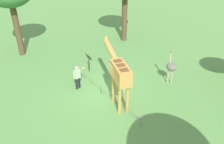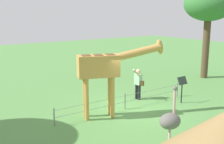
{
  "view_description": "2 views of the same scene",
  "coord_description": "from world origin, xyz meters",
  "px_view_note": "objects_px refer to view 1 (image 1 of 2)",
  "views": [
    {
      "loc": [
        -9.88,
        6.83,
        8.78
      ],
      "look_at": [
        -0.45,
        -0.27,
        1.66
      ],
      "focal_mm": 38.63,
      "sensor_mm": 36.0,
      "label": 1
    },
    {
      "loc": [
        -7.59,
        -9.67,
        4.41
      ],
      "look_at": [
        -0.36,
        0.7,
        1.7
      ],
      "focal_mm": 45.15,
      "sensor_mm": 36.0,
      "label": 2
    }
  ],
  "objects_px": {
    "ostrich": "(171,67)",
    "info_sign": "(89,59)",
    "giraffe": "(119,72)",
    "visitor": "(78,76)"
  },
  "relations": [
    {
      "from": "ostrich",
      "to": "visitor",
      "type": "bearing_deg",
      "value": 59.23
    },
    {
      "from": "visitor",
      "to": "giraffe",
      "type": "bearing_deg",
      "value": -158.18
    },
    {
      "from": "giraffe",
      "to": "ostrich",
      "type": "bearing_deg",
      "value": -94.74
    },
    {
      "from": "ostrich",
      "to": "info_sign",
      "type": "relative_size",
      "value": 1.7
    },
    {
      "from": "visitor",
      "to": "info_sign",
      "type": "height_order",
      "value": "visitor"
    },
    {
      "from": "giraffe",
      "to": "info_sign",
      "type": "height_order",
      "value": "giraffe"
    },
    {
      "from": "giraffe",
      "to": "ostrich",
      "type": "xyz_separation_m",
      "value": [
        -0.33,
        -4.0,
        -0.95
      ]
    },
    {
      "from": "giraffe",
      "to": "info_sign",
      "type": "relative_size",
      "value": 2.82
    },
    {
      "from": "visitor",
      "to": "ostrich",
      "type": "distance_m",
      "value": 5.92
    },
    {
      "from": "giraffe",
      "to": "visitor",
      "type": "xyz_separation_m",
      "value": [
        2.69,
        1.08,
        -1.23
      ]
    }
  ]
}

